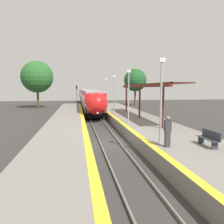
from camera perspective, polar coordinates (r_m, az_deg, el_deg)
The scene contains 16 objects.
ground_plane at distance 16.60m, azimuth -0.68°, elevation -8.23°, with size 120.00×120.00×0.00m, color #383533.
rail_left at distance 16.50m, azimuth -3.18°, elevation -8.06°, with size 0.08×90.00×0.15m, color slate.
rail_right at distance 16.70m, azimuth 1.79°, elevation -7.88°, with size 0.08×90.00×0.15m, color slate.
train at distance 59.36m, azimuth -6.88°, elevation 4.23°, with size 2.82×68.52×3.82m.
platform_right at distance 17.59m, azimuth 13.00°, elevation -6.06°, with size 5.19×64.00×0.91m.
platform_left at distance 16.36m, azimuth -12.77°, elevation -6.97°, with size 3.70×64.00×0.91m.
platform_bench at distance 13.39m, azimuth 24.04°, elevation -6.21°, with size 0.44×1.71×0.89m.
person_waiting at distance 12.39m, azimuth 14.33°, elevation -4.82°, with size 0.36×0.23×1.73m.
railway_signal at distance 43.46m, azimuth -9.20°, elevation 4.43°, with size 0.28×0.28×4.75m.
lamppost_near at distance 12.93m, azimuth 12.71°, elevation 4.40°, with size 0.36×0.20×4.95m.
lamppost_mid at distance 20.60m, azimuth 4.35°, elevation 5.13°, with size 0.36×0.20×4.95m.
lamppost_far at distance 28.47m, azimuth 0.57°, elevation 5.42°, with size 0.36×0.20×4.95m.
lamppost_farthest at distance 36.42m, azimuth -1.58°, elevation 5.57°, with size 0.36×0.20×4.95m.
station_canopy at distance 24.35m, azimuth 8.59°, elevation 6.65°, with size 2.02×16.16×3.71m.
background_tree_left at distance 48.55m, azimuth -18.97°, elevation 8.67°, with size 6.58×6.58×9.84m.
background_tree_right at distance 52.29m, azimuth 6.09°, elevation 8.26°, with size 5.31×5.31×8.76m.
Camera 1 is at (-2.36, -15.91, 4.12)m, focal length 35.00 mm.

